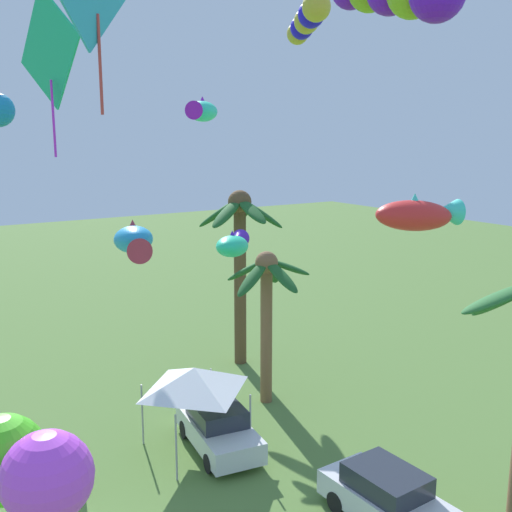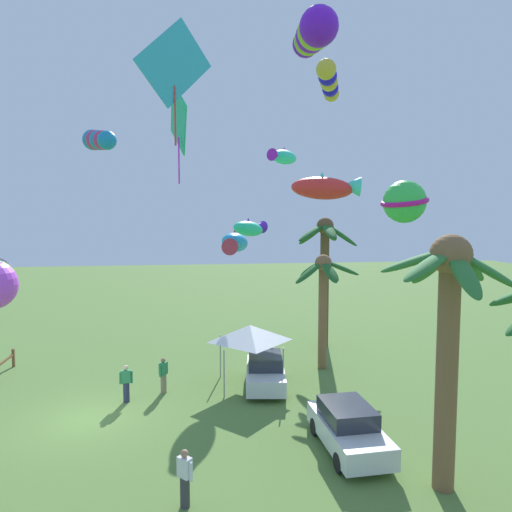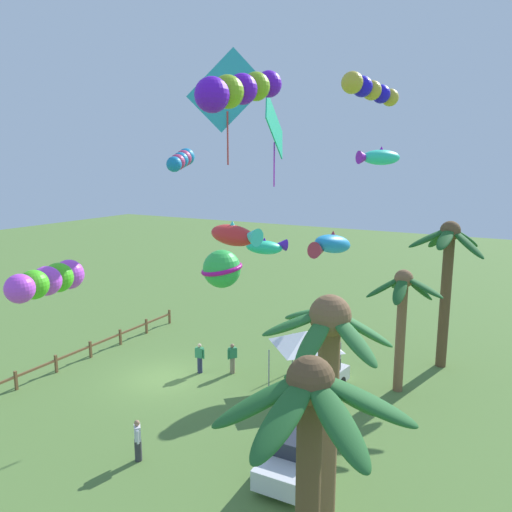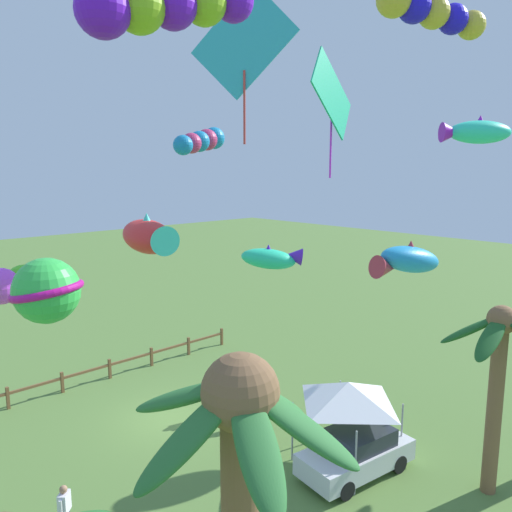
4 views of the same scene
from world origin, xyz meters
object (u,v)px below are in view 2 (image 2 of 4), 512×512
at_px(spectator_2, 185,478).
at_px(kite_diamond_0, 178,121).
at_px(festival_tent, 250,333).
at_px(kite_tube_3, 313,35).
at_px(kite_fish_6, 283,157).
at_px(kite_tube_2, 329,81).
at_px(kite_tube_1, 99,140).
at_px(spectator_1, 163,375).
at_px(palm_tree_3, 324,286).
at_px(kite_diamond_7, 174,65).
at_px(kite_fish_4, 326,188).
at_px(palm_tree_0, 325,253).
at_px(parked_car_1, 265,371).
at_px(kite_ball_5, 404,202).
at_px(palm_tree_2, 448,311).
at_px(kite_fish_10, 234,243).
at_px(kite_fish_9, 250,228).
at_px(parked_car_0, 348,428).
at_px(spectator_0, 126,383).

bearing_deg(spectator_2, kite_diamond_0, -178.24).
xyz_separation_m(festival_tent, kite_tube_3, (7.39, 0.84, 10.43)).
bearing_deg(kite_fish_6, spectator_2, -23.01).
relative_size(kite_tube_2, kite_fish_6, 1.26).
bearing_deg(kite_tube_1, spectator_1, 109.11).
bearing_deg(palm_tree_3, kite_tube_1, -73.58).
distance_m(festival_tent, kite_diamond_7, 11.87).
bearing_deg(kite_tube_3, kite_fish_4, 20.32).
xyz_separation_m(kite_diamond_0, kite_fish_6, (-0.57, 5.39, -1.58)).
relative_size(palm_tree_0, kite_fish_6, 3.55).
xyz_separation_m(parked_car_1, kite_ball_5, (10.13, 1.54, 7.34)).
relative_size(spectator_1, spectator_2, 1.00).
distance_m(palm_tree_0, palm_tree_2, 14.64).
height_order(kite_tube_3, kite_fish_6, kite_tube_3).
distance_m(kite_tube_3, kite_fish_6, 10.98).
distance_m(kite_tube_1, kite_diamond_7, 4.24).
relative_size(palm_tree_3, kite_tube_1, 2.01).
bearing_deg(festival_tent, kite_fish_10, -174.95).
relative_size(kite_tube_1, kite_fish_9, 1.74).
relative_size(kite_ball_5, kite_fish_9, 0.87).
distance_m(kite_tube_2, kite_ball_5, 10.39).
xyz_separation_m(spectator_1, kite_tube_3, (7.02, 4.77, 12.08)).
xyz_separation_m(kite_ball_5, kite_fish_6, (-13.81, -0.01, 2.91)).
bearing_deg(kite_fish_6, parked_car_0, 1.91).
relative_size(kite_diamond_0, kite_diamond_7, 0.98).
xyz_separation_m(parked_car_0, kite_ball_5, (4.22, -0.31, 7.34)).
distance_m(spectator_1, kite_fish_9, 7.97).
xyz_separation_m(spectator_1, kite_fish_9, (2.85, 3.52, 6.56)).
distance_m(parked_car_0, festival_tent, 6.95).
bearing_deg(parked_car_1, kite_tube_3, 1.48).
bearing_deg(kite_tube_2, kite_fish_10, -148.06).
xyz_separation_m(palm_tree_2, kite_tube_2, (-7.10, -1.34, 8.31)).
relative_size(festival_tent, kite_tube_1, 0.97).
xyz_separation_m(kite_fish_4, kite_fish_6, (-11.40, 1.10, 2.43)).
bearing_deg(kite_tube_1, kite_tube_3, 48.83).
bearing_deg(kite_fish_6, spectator_1, -58.75).
relative_size(spectator_2, kite_ball_5, 1.07).
relative_size(kite_fish_6, kite_fish_9, 1.30).
xyz_separation_m(palm_tree_3, kite_fish_9, (5.08, -4.46, 3.05)).
relative_size(spectator_0, kite_tube_2, 0.57).
height_order(kite_tube_2, kite_fish_10, kite_tube_2).
bearing_deg(festival_tent, kite_fish_4, 7.69).
bearing_deg(spectator_1, kite_fish_6, 121.25).
relative_size(palm_tree_0, kite_fish_10, 2.34).
distance_m(palm_tree_3, kite_fish_10, 5.28).
height_order(palm_tree_2, parked_car_0, palm_tree_2).
bearing_deg(palm_tree_2, kite_fish_4, -101.15).
distance_m(spectator_2, kite_fish_10, 13.88).
bearing_deg(kite_fish_10, festival_tent, 5.05).
xyz_separation_m(kite_diamond_0, kite_fish_9, (5.99, 2.80, -5.21)).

